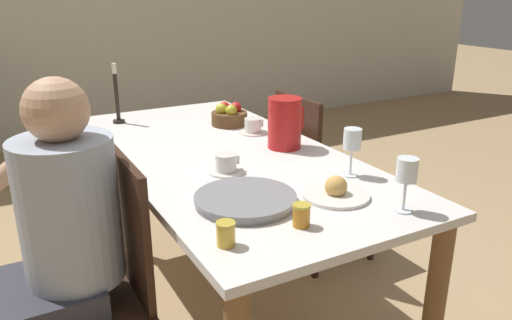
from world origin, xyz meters
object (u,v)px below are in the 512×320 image
wine_glass_water (352,141)px  wine_glass_juice (407,173)px  chair_opposite (315,174)px  fruit_bowl (229,116)px  chair_person_side (98,287)px  serving_tray (246,200)px  jam_jar_red (226,233)px  red_pitcher (285,123)px  bread_plate (336,192)px  person_seated (61,233)px  candlestick_tall (117,100)px  teacup_across (253,127)px  teacup_near_person (226,165)px  jam_jar_amber (301,214)px

wine_glass_water → wine_glass_juice: size_ratio=1.03×
chair_opposite → fruit_bowl: chair_opposite is taller
chair_person_side → serving_tray: (0.45, -0.19, 0.29)m
jam_jar_red → red_pitcher: bearing=48.0°
bread_plate → person_seated: bearing=160.5°
chair_opposite → candlestick_tall: 1.08m
serving_tray → jam_jar_red: 0.27m
teacup_across → wine_glass_water: bearing=-86.0°
red_pitcher → jam_jar_red: red_pitcher is taller
wine_glass_water → teacup_near_person: wine_glass_water is taller
red_pitcher → candlestick_tall: bearing=124.6°
chair_opposite → fruit_bowl: size_ratio=5.10×
person_seated → jam_jar_red: person_seated is taller
teacup_near_person → candlestick_tall: bearing=100.6°
serving_tray → bread_plate: (0.29, -0.09, 0.00)m
jam_jar_amber → jam_jar_red: 0.24m
wine_glass_water → teacup_across: bearing=94.0°
wine_glass_juice → candlestick_tall: bearing=108.8°
jam_jar_red → fruit_bowl: fruit_bowl is taller
teacup_across → bread_plate: bearing=-98.6°
candlestick_tall → teacup_near_person: bearing=-79.4°
chair_person_side → serving_tray: bearing=-112.6°
teacup_near_person → jam_jar_red: 0.55m
teacup_across → serving_tray: (-0.41, -0.70, -0.02)m
serving_tray → teacup_near_person: bearing=76.5°
chair_person_side → teacup_near_person: (0.52, 0.10, 0.31)m
chair_opposite → candlestick_tall: (-0.88, 0.49, 0.39)m
wine_glass_water → jam_jar_red: (-0.62, -0.25, -0.09)m
teacup_across → jam_jar_red: bearing=-122.3°
serving_tray → chair_opposite: bearing=42.0°
jam_jar_amber → jam_jar_red: size_ratio=1.00×
wine_glass_water → bread_plate: 0.24m
candlestick_tall → wine_glass_juice: bearing=-71.2°
red_pitcher → wine_glass_juice: 0.72m
red_pitcher → wine_glass_water: 0.40m
wine_glass_juice → chair_person_side: bearing=151.2°
teacup_near_person → jam_jar_amber: bearing=-89.9°
wine_glass_juice → teacup_across: 0.98m
chair_person_side → red_pitcher: size_ratio=4.20×
chair_opposite → teacup_near_person: (-0.71, -0.41, 0.31)m
chair_person_side → chair_opposite: bearing=-67.3°
chair_person_side → wine_glass_juice: size_ratio=5.28×
teacup_near_person → serving_tray: bearing=-103.5°
wine_glass_juice → teacup_across: size_ratio=1.27×
jam_jar_amber → teacup_across: bearing=69.8°
candlestick_tall → person_seated: bearing=-113.8°
jam_jar_red → bread_plate: bearing=14.9°
wine_glass_water → jam_jar_amber: (-0.38, -0.25, -0.09)m
bread_plate → fruit_bowl: 0.98m
wine_glass_water → serving_tray: wine_glass_water is taller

